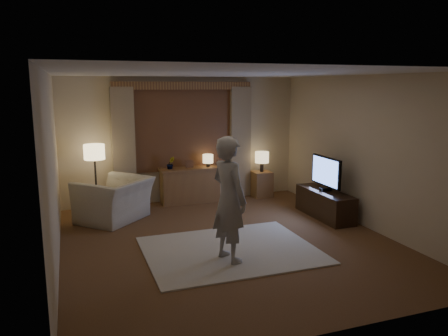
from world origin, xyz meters
name	(u,v)px	position (x,y,z in m)	size (l,w,h in m)	color
room	(218,154)	(0.00, 0.50, 1.33)	(5.04, 5.54, 2.64)	brown
rug	(230,250)	(-0.11, -0.36, 0.01)	(2.50, 2.00, 0.02)	beige
sideboard	(190,186)	(0.06, 2.50, 0.35)	(1.20, 0.40, 0.70)	brown
picture_frame	(190,165)	(0.06, 2.50, 0.80)	(0.16, 0.02, 0.20)	brown
plant	(171,164)	(-0.34, 2.50, 0.85)	(0.17, 0.13, 0.30)	#999999
table_lamp_sideboard	(208,159)	(0.46, 2.50, 0.90)	(0.22, 0.22, 0.30)	black
floor_lamp	(94,156)	(-1.83, 2.34, 1.12)	(0.39, 0.39, 1.33)	black
armchair	(114,200)	(-1.56, 1.75, 0.38)	(1.18, 1.03, 0.77)	beige
side_table	(261,184)	(1.68, 2.45, 0.28)	(0.40, 0.40, 0.56)	brown
table_lamp_side	(262,158)	(1.68, 2.45, 0.87)	(0.30, 0.30, 0.44)	black
tv_stand	(325,204)	(2.15, 0.64, 0.25)	(0.45, 1.40, 0.50)	black
tv	(326,172)	(2.15, 0.64, 0.85)	(0.22, 0.89, 0.64)	black
person	(229,199)	(-0.25, -0.70, 0.89)	(0.64, 0.42, 1.74)	#ADA8A0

